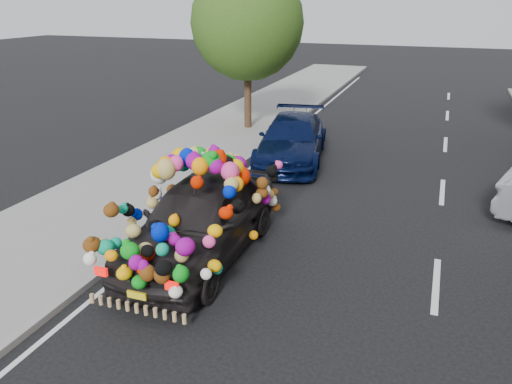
{
  "coord_description": "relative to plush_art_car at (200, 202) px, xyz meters",
  "views": [
    {
      "loc": [
        3.26,
        -8.53,
        4.9
      ],
      "look_at": [
        -0.06,
        0.38,
        1.18
      ],
      "focal_mm": 35.0,
      "sensor_mm": 36.0,
      "label": 1
    }
  ],
  "objects": [
    {
      "name": "navy_sedan",
      "position": [
        -0.1,
        6.69,
        -0.46
      ],
      "size": [
        2.74,
        5.1,
        1.41
      ],
      "primitive_type": "imported",
      "rotation": [
        0.0,
        0.0,
        0.17
      ],
      "color": "#050E32",
      "rests_on": "ground"
    },
    {
      "name": "lane_markings",
      "position": [
        4.53,
        0.45,
        -1.15
      ],
      "size": [
        6.0,
        50.0,
        0.01
      ],
      "primitive_type": null,
      "color": "silver",
      "rests_on": "ground"
    },
    {
      "name": "ground",
      "position": [
        0.93,
        0.45,
        -1.16
      ],
      "size": [
        100.0,
        100.0,
        0.0
      ],
      "primitive_type": "plane",
      "color": "black",
      "rests_on": "ground"
    },
    {
      "name": "kerb",
      "position": [
        -1.42,
        0.45,
        -1.09
      ],
      "size": [
        0.15,
        60.0,
        0.13
      ],
      "primitive_type": "cube",
      "color": "gray",
      "rests_on": "ground"
    },
    {
      "name": "plush_art_car",
      "position": [
        0.0,
        0.0,
        0.0
      ],
      "size": [
        2.32,
        4.93,
        2.25
      ],
      "rotation": [
        0.0,
        0.0,
        0.01
      ],
      "color": "black",
      "rests_on": "ground"
    },
    {
      "name": "sidewalk",
      "position": [
        -3.37,
        0.45,
        -1.1
      ],
      "size": [
        4.0,
        60.0,
        0.12
      ],
      "primitive_type": "cube",
      "color": "gray",
      "rests_on": "ground"
    },
    {
      "name": "tree_near_sidewalk",
      "position": [
        -2.87,
        9.95,
        2.86
      ],
      "size": [
        4.2,
        4.2,
        6.13
      ],
      "color": "#332114",
      "rests_on": "ground"
    }
  ]
}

